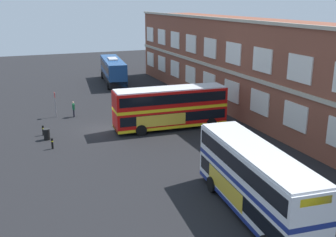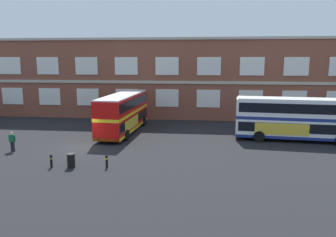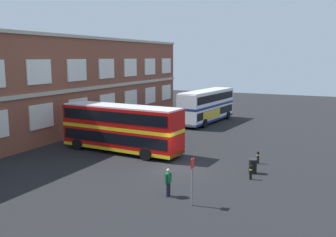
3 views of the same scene
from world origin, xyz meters
name	(u,v)px [view 2 (image 2 of 3)]	position (x,y,z in m)	size (l,w,h in m)	color
ground_plane	(90,142)	(0.00, 2.00, 0.00)	(120.00, 120.00, 0.00)	black
brick_terminal_building	(133,78)	(0.84, 17.98, 5.03)	(57.25, 8.19, 10.36)	brown
double_decker_near	(123,112)	(2.24, 6.30, 2.15)	(3.33, 11.13, 4.07)	red
double_decker_middle	(295,118)	(19.35, 4.63, 2.15)	(11.19, 3.64, 4.07)	silver
waiting_passenger	(12,141)	(-5.39, -1.87, 0.93)	(0.64, 0.26, 1.70)	black
station_litter_bin	(71,160)	(1.20, -5.35, 0.52)	(0.60, 0.60, 1.03)	black
safety_bollard_west	(107,161)	(3.79, -5.16, 0.49)	(0.19, 0.19, 0.95)	black
safety_bollard_east	(51,161)	(-0.21, -5.54, 0.49)	(0.19, 0.19, 0.95)	black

